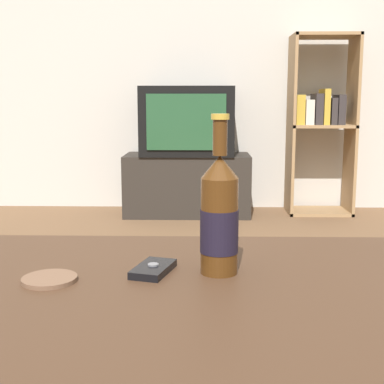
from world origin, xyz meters
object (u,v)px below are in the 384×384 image
at_px(television, 187,121).
at_px(bookshelf, 320,120).
at_px(beer_bottle, 219,216).
at_px(cell_phone, 153,269).
at_px(tv_stand, 187,184).

bearing_deg(television, bookshelf, 4.14).
bearing_deg(beer_bottle, cell_phone, -178.62).
distance_m(tv_stand, bookshelf, 1.01).
distance_m(bookshelf, beer_bottle, 2.85).
bearing_deg(tv_stand, beer_bottle, -86.94).
height_order(tv_stand, cell_phone, cell_phone).
relative_size(television, bookshelf, 0.51).
bearing_deg(beer_bottle, bookshelf, 74.47).
distance_m(television, beer_bottle, 2.68).
relative_size(beer_bottle, cell_phone, 2.51).
bearing_deg(television, tv_stand, 90.00).
height_order(tv_stand, television, television).
distance_m(television, cell_phone, 2.69).
xyz_separation_m(tv_stand, television, (0.00, -0.00, 0.43)).
bearing_deg(beer_bottle, television, 93.07).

